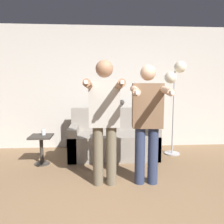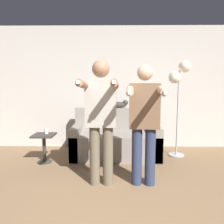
{
  "view_description": "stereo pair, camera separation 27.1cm",
  "coord_description": "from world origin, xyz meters",
  "views": [
    {
      "loc": [
        -0.22,
        -1.73,
        1.36
      ],
      "look_at": [
        0.01,
        1.74,
        0.93
      ],
      "focal_mm": 35.0,
      "sensor_mm": 36.0,
      "label": 1
    },
    {
      "loc": [
        0.05,
        -1.73,
        1.36
      ],
      "look_at": [
        0.01,
        1.74,
        0.93
      ],
      "focal_mm": 35.0,
      "sensor_mm": 36.0,
      "label": 2
    }
  ],
  "objects": [
    {
      "name": "side_table",
      "position": [
        -1.19,
        1.99,
        0.35
      ],
      "size": [
        0.37,
        0.37,
        0.5
      ],
      "color": "#38332D",
      "rests_on": "ground_plane"
    },
    {
      "name": "person_left",
      "position": [
        -0.13,
        1.12,
        0.98
      ],
      "size": [
        0.49,
        0.68,
        1.69
      ],
      "rotation": [
        0.0,
        0.0,
        -0.04
      ],
      "color": "#6B604C",
      "rests_on": "ground_plane"
    },
    {
      "name": "cat",
      "position": [
        0.16,
        2.67,
        0.97
      ],
      "size": [
        0.44,
        0.13,
        0.17
      ],
      "color": "#3D3833",
      "rests_on": "couch"
    },
    {
      "name": "couch",
      "position": [
        0.07,
        2.37,
        0.29
      ],
      "size": [
        1.64,
        0.82,
        0.9
      ],
      "color": "gray",
      "rests_on": "ground_plane"
    },
    {
      "name": "person_right",
      "position": [
        0.44,
        1.12,
        0.93
      ],
      "size": [
        0.51,
        0.7,
        1.63
      ],
      "rotation": [
        0.0,
        0.0,
        -0.08
      ],
      "color": "#2D3856",
      "rests_on": "ground_plane"
    },
    {
      "name": "cup",
      "position": [
        -1.16,
        2.04,
        0.55
      ],
      "size": [
        0.07,
        0.07,
        0.09
      ],
      "color": "silver",
      "rests_on": "side_table"
    },
    {
      "name": "wall_back",
      "position": [
        0.0,
        3.03,
        1.3
      ],
      "size": [
        10.0,
        0.05,
        2.6
      ],
      "color": "beige",
      "rests_on": "ground_plane"
    },
    {
      "name": "floor_lamp",
      "position": [
        1.26,
        2.4,
        1.45
      ],
      "size": [
        0.41,
        0.3,
        1.82
      ],
      "color": "#B2B2B7",
      "rests_on": "ground_plane"
    }
  ]
}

